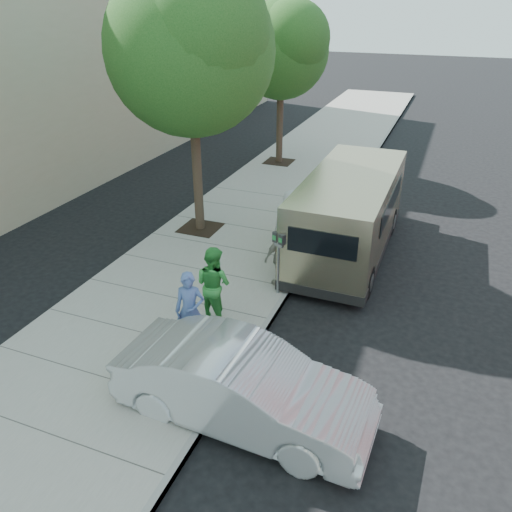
% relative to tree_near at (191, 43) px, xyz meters
% --- Properties ---
extents(ground, '(120.00, 120.00, 0.00)m').
position_rel_tree_near_xyz_m(ground, '(2.25, -2.40, -5.55)').
color(ground, black).
rests_on(ground, ground).
extents(sidewalk, '(5.00, 60.00, 0.15)m').
position_rel_tree_near_xyz_m(sidewalk, '(1.25, -2.40, -5.47)').
color(sidewalk, gray).
rests_on(sidewalk, ground).
extents(curb_face, '(0.12, 60.00, 0.16)m').
position_rel_tree_near_xyz_m(curb_face, '(3.69, -2.40, -5.47)').
color(curb_face, gray).
rests_on(curb_face, ground).
extents(tree_near, '(4.62, 4.60, 7.53)m').
position_rel_tree_near_xyz_m(tree_near, '(0.00, 0.00, 0.00)').
color(tree_near, black).
rests_on(tree_near, sidewalk).
extents(tree_far, '(3.92, 3.80, 6.49)m').
position_rel_tree_near_xyz_m(tree_far, '(-0.00, 7.60, -0.66)').
color(tree_far, black).
rests_on(tree_far, sidewalk).
extents(parking_meter, '(0.35, 0.24, 1.62)m').
position_rel_tree_near_xyz_m(parking_meter, '(3.50, -2.76, -4.23)').
color(parking_meter, gray).
rests_on(parking_meter, sidewalk).
extents(van, '(2.22, 6.48, 2.40)m').
position_rel_tree_near_xyz_m(van, '(4.55, 0.29, -4.28)').
color(van, tan).
rests_on(van, ground).
extents(sedan, '(4.59, 1.76, 1.49)m').
position_rel_tree_near_xyz_m(sedan, '(4.25, -6.76, -4.80)').
color(sedan, '#B9BEC1').
rests_on(sedan, ground).
extents(person_officer, '(0.71, 0.58, 1.69)m').
position_rel_tree_near_xyz_m(person_officer, '(2.50, -5.35, -4.55)').
color(person_officer, '#4C65A1').
rests_on(person_officer, sidewalk).
extents(person_green_shirt, '(1.02, 0.89, 1.79)m').
position_rel_tree_near_xyz_m(person_green_shirt, '(2.53, -4.31, -4.50)').
color(person_green_shirt, green).
rests_on(person_green_shirt, sidewalk).
extents(person_gray_shirt, '(0.99, 0.73, 1.85)m').
position_rel_tree_near_xyz_m(person_gray_shirt, '(3.09, -0.56, -4.47)').
color(person_gray_shirt, '#B1B2B4').
rests_on(person_gray_shirt, sidewalk).
extents(person_striped_polo, '(0.92, 0.98, 1.62)m').
position_rel_tree_near_xyz_m(person_striped_polo, '(3.45, -2.36, -4.58)').
color(person_striped_polo, gray).
rests_on(person_striped_polo, sidewalk).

